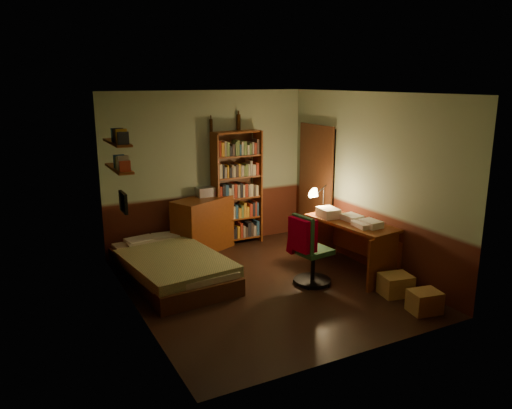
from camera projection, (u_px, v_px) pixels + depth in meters
name	position (u px, v px, depth m)	size (l,w,h in m)	color
floor	(264.00, 286.00, 6.89)	(3.50, 4.00, 0.02)	black
ceiling	(265.00, 92.00, 6.25)	(3.50, 4.00, 0.02)	silver
wall_back	(207.00, 170.00, 8.30)	(3.50, 0.02, 2.60)	gray
wall_left	(131.00, 209.00, 5.78)	(0.02, 4.00, 2.60)	gray
wall_right	(369.00, 182.00, 7.36)	(0.02, 4.00, 2.60)	gray
wall_front	(363.00, 235.00, 4.84)	(3.50, 0.02, 2.60)	gray
doorway	(317.00, 186.00, 8.53)	(0.06, 0.90, 2.00)	black
door_trim	(315.00, 186.00, 8.51)	(0.02, 0.98, 2.08)	#3D1F10
bed	(171.00, 257.00, 7.08)	(1.15, 2.15, 0.64)	olive
dresser	(203.00, 225.00, 8.21)	(1.00, 0.50, 0.89)	#632C10
mini_stereo	(205.00, 192.00, 8.24)	(0.28, 0.22, 0.15)	#B2B2B7
bookshelf	(237.00, 189.00, 8.45)	(0.83, 0.26, 1.94)	#632C10
bottle_left	(211.00, 125.00, 8.10)	(0.05, 0.05, 0.21)	black
bottle_right	(238.00, 122.00, 8.32)	(0.07, 0.07, 0.26)	black
desk	(351.00, 246.00, 7.32)	(0.59, 1.43, 0.76)	#632C10
paper_stack	(328.00, 213.00, 7.45)	(0.25, 0.34, 0.14)	silver
desk_lamp	(324.00, 194.00, 7.77)	(0.16, 0.16, 0.55)	black
office_chair	(313.00, 246.00, 6.85)	(0.54, 0.47, 1.08)	#285832
red_jacket	(319.00, 187.00, 6.97)	(0.20, 0.38, 0.44)	#B30021
wall_shelf_lower	(119.00, 169.00, 6.71)	(0.20, 0.90, 0.03)	#632C10
wall_shelf_upper	(117.00, 143.00, 6.62)	(0.20, 0.90, 0.03)	#632C10
framed_picture	(123.00, 202.00, 6.33)	(0.04, 0.32, 0.26)	black
cardboard_box_a	(425.00, 302.00, 6.07)	(0.36, 0.29, 0.27)	#A98346
cardboard_box_b	(396.00, 285.00, 6.57)	(0.39, 0.32, 0.28)	#A98346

